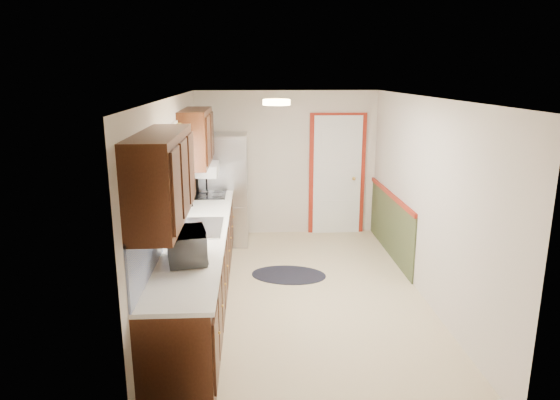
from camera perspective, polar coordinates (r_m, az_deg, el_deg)
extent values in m
cube|color=beige|center=(6.32, 2.31, -10.66)|extent=(3.20, 5.20, 0.12)
cube|color=white|center=(5.74, 2.55, 11.62)|extent=(3.20, 5.20, 0.12)
cube|color=beige|center=(8.35, 0.75, 4.18)|extent=(3.20, 0.10, 2.40)
cube|color=beige|center=(3.57, 6.40, -10.04)|extent=(3.20, 0.10, 2.40)
cube|color=beige|center=(5.96, -12.08, -0.27)|extent=(0.10, 5.20, 2.40)
cube|color=beige|center=(6.24, 16.25, 0.13)|extent=(0.10, 5.20, 2.40)
cube|color=#34180B|center=(5.87, -9.21, -8.07)|extent=(0.60, 4.00, 0.90)
cube|color=white|center=(5.71, -9.25, -3.70)|extent=(0.63, 4.00, 0.04)
cube|color=#5171C5|center=(5.67, -12.41, -0.88)|extent=(0.02, 4.00, 0.55)
cube|color=#34180B|center=(4.26, -13.35, 2.51)|extent=(0.35, 1.40, 0.75)
cube|color=#34180B|center=(6.90, -9.54, 7.09)|extent=(0.35, 1.20, 0.75)
cube|color=white|center=(5.68, -12.44, 3.34)|extent=(0.02, 1.00, 0.90)
cube|color=orange|center=(5.62, -12.18, 6.85)|extent=(0.05, 1.12, 0.24)
cube|color=#B7B7BC|center=(5.80, -9.21, -3.16)|extent=(0.52, 0.82, 0.02)
cube|color=white|center=(7.01, -8.94, 3.50)|extent=(0.45, 0.60, 0.15)
cube|color=maroon|center=(8.46, 6.51, 2.84)|extent=(0.94, 0.05, 2.08)
cube|color=white|center=(8.44, 6.54, 2.81)|extent=(0.80, 0.04, 2.00)
cube|color=#404929|center=(7.68, 12.50, -2.84)|extent=(0.02, 2.30, 0.90)
cube|color=maroon|center=(7.55, 12.60, 0.57)|extent=(0.04, 2.30, 0.06)
cylinder|color=#FFD88C|center=(5.52, -0.40, 11.11)|extent=(0.30, 0.30, 0.06)
imported|color=white|center=(4.80, -10.60, -4.79)|extent=(0.39, 0.57, 0.35)
cube|color=#B7B7BC|center=(7.97, -6.37, 1.23)|extent=(0.74, 0.69, 1.76)
cylinder|color=black|center=(7.64, -8.32, -0.08)|extent=(0.02, 0.02, 1.23)
ellipsoid|color=black|center=(6.85, 0.99, -8.55)|extent=(1.11, 0.82, 0.01)
cube|color=black|center=(7.33, -7.97, 0.61)|extent=(0.45, 0.54, 0.02)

